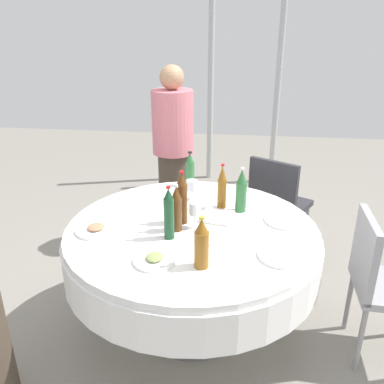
% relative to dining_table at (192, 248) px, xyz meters
% --- Properties ---
extents(ground_plane, '(10.00, 10.00, 0.00)m').
position_rel_dining_table_xyz_m(ground_plane, '(0.00, 0.00, -0.59)').
color(ground_plane, gray).
extents(dining_table, '(1.47, 1.47, 0.74)m').
position_rel_dining_table_xyz_m(dining_table, '(0.00, 0.00, 0.00)').
color(dining_table, white).
rests_on(dining_table, ground_plane).
extents(bottle_dark_green_west, '(0.06, 0.06, 0.30)m').
position_rel_dining_table_xyz_m(bottle_dark_green_west, '(-0.15, 0.11, 0.29)').
color(bottle_dark_green_west, '#194728').
rests_on(bottle_dark_green_west, dining_table).
extents(bottle_brown_right, '(0.07, 0.07, 0.32)m').
position_rel_dining_table_xyz_m(bottle_brown_right, '(0.05, 0.06, 0.29)').
color(bottle_brown_right, '#593314').
rests_on(bottle_brown_right, dining_table).
extents(bottle_amber_inner, '(0.07, 0.07, 0.27)m').
position_rel_dining_table_xyz_m(bottle_amber_inner, '(-0.41, -0.10, 0.27)').
color(bottle_amber_inner, '#8C5619').
rests_on(bottle_amber_inner, dining_table).
extents(bottle_green_near, '(0.07, 0.07, 0.28)m').
position_rel_dining_table_xyz_m(bottle_green_near, '(0.25, -0.27, 0.28)').
color(bottle_green_near, '#2D6B38').
rests_on(bottle_green_near, dining_table).
extents(bottle_brown_far, '(0.06, 0.06, 0.27)m').
position_rel_dining_table_xyz_m(bottle_brown_far, '(-0.05, 0.08, 0.27)').
color(bottle_brown_far, '#593314').
rests_on(bottle_brown_far, dining_table).
extents(bottle_green_east, '(0.07, 0.07, 0.25)m').
position_rel_dining_table_xyz_m(bottle_green_east, '(0.64, 0.10, 0.26)').
color(bottle_green_east, '#2D6B38').
rests_on(bottle_green_east, dining_table).
extents(bottle_amber_south, '(0.06, 0.06, 0.29)m').
position_rel_dining_table_xyz_m(bottle_amber_south, '(0.28, -0.15, 0.28)').
color(bottle_amber_south, '#8C5619').
rests_on(bottle_amber_south, dining_table).
extents(wine_glass_near, '(0.06, 0.06, 0.15)m').
position_rel_dining_table_xyz_m(wine_glass_near, '(-0.01, -0.02, 0.26)').
color(wine_glass_near, white).
rests_on(wine_glass_near, dining_table).
extents(wine_glass_far, '(0.07, 0.07, 0.14)m').
position_rel_dining_table_xyz_m(wine_glass_far, '(0.38, 0.05, 0.24)').
color(wine_glass_far, white).
rests_on(wine_glass_far, dining_table).
extents(plate_left, '(0.21, 0.21, 0.04)m').
position_rel_dining_table_xyz_m(plate_left, '(-0.39, 0.13, 0.16)').
color(plate_left, white).
rests_on(plate_left, dining_table).
extents(plate_rear, '(0.25, 0.25, 0.02)m').
position_rel_dining_table_xyz_m(plate_rear, '(0.13, -0.54, 0.15)').
color(plate_rear, white).
rests_on(plate_rear, dining_table).
extents(plate_north, '(0.24, 0.24, 0.02)m').
position_rel_dining_table_xyz_m(plate_north, '(-0.27, -0.48, 0.15)').
color(plate_north, white).
rests_on(plate_north, dining_table).
extents(plate_front, '(0.23, 0.23, 0.04)m').
position_rel_dining_table_xyz_m(plate_front, '(-0.12, 0.53, 0.16)').
color(plate_front, white).
rests_on(plate_front, dining_table).
extents(spoon_right, '(0.03, 0.18, 0.00)m').
position_rel_dining_table_xyz_m(spoon_right, '(0.20, 0.35, 0.15)').
color(spoon_right, silver).
rests_on(spoon_right, dining_table).
extents(knife_inner, '(0.03, 0.18, 0.00)m').
position_rel_dining_table_xyz_m(knife_inner, '(-0.20, -0.11, 0.15)').
color(knife_inner, silver).
rests_on(knife_inner, dining_table).
extents(knife_near, '(0.04, 0.18, 0.00)m').
position_rel_dining_table_xyz_m(knife_near, '(0.47, 0.21, 0.15)').
color(knife_near, silver).
rests_on(knife_near, dining_table).
extents(folded_napkin, '(0.21, 0.21, 0.02)m').
position_rel_dining_table_xyz_m(folded_napkin, '(0.12, -0.14, 0.16)').
color(folded_napkin, white).
rests_on(folded_napkin, dining_table).
extents(person_west, '(0.34, 0.34, 1.53)m').
position_rel_dining_table_xyz_m(person_west, '(1.16, 0.30, 0.20)').
color(person_west, '#4C3F33').
rests_on(person_west, ground_plane).
extents(chair_east, '(0.55, 0.55, 0.87)m').
position_rel_dining_table_xyz_m(chair_east, '(0.96, -0.57, -0.08)').
color(chair_east, '#2D2D33').
rests_on(chair_east, ground_plane).
extents(chair_south, '(0.42, 0.42, 0.87)m').
position_rel_dining_table_xyz_m(chair_south, '(-0.05, -1.06, -0.08)').
color(chair_south, '#99999E').
rests_on(chair_south, ground_plane).
extents(tent_pole_main, '(0.07, 0.07, 2.40)m').
position_rel_dining_table_xyz_m(tent_pole_main, '(2.77, -0.65, 0.61)').
color(tent_pole_main, '#B2B5B7').
rests_on(tent_pole_main, ground_plane).
extents(tent_pole_secondary, '(0.07, 0.07, 2.45)m').
position_rel_dining_table_xyz_m(tent_pole_secondary, '(2.80, 0.13, 0.63)').
color(tent_pole_secondary, '#B2B5B7').
rests_on(tent_pole_secondary, ground_plane).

